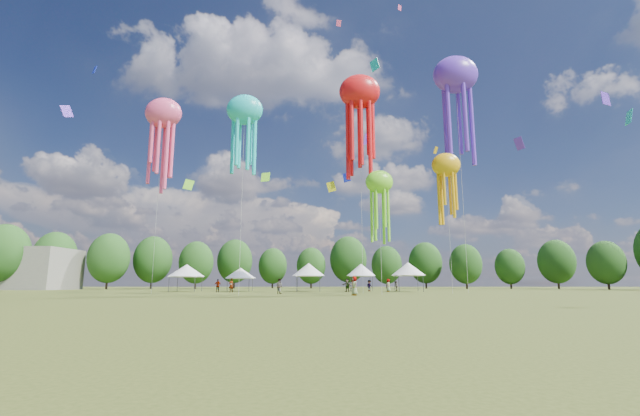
{
  "coord_description": "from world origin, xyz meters",
  "views": [
    {
      "loc": [
        -2.14,
        -11.95,
        1.2
      ],
      "look_at": [
        -2.22,
        15.0,
        6.0
      ],
      "focal_mm": 23.84,
      "sensor_mm": 36.0,
      "label": 1
    }
  ],
  "objects": [
    {
      "name": "spectator_near",
      "position": [
        -7.0,
        37.97,
        0.87
      ],
      "size": [
        1.07,
        1.05,
        1.74
      ],
      "primitive_type": "imported",
      "rotation": [
        0.0,
        0.0,
        2.43
      ],
      "color": "gray",
      "rests_on": "ground"
    },
    {
      "name": "festival_tents",
      "position": [
        -5.18,
        54.67,
        3.21
      ],
      "size": [
        39.08,
        11.15,
        4.44
      ],
      "color": "#47474C",
      "rests_on": "ground"
    },
    {
      "name": "show_kites",
      "position": [
        4.06,
        40.27,
        22.43
      ],
      "size": [
        44.06,
        15.46,
        32.65
      ],
      "color": "#18CDD1",
      "rests_on": "ground"
    },
    {
      "name": "ground",
      "position": [
        0.0,
        0.0,
        0.0
      ],
      "size": [
        300.0,
        300.0,
        0.0
      ],
      "primitive_type": "plane",
      "color": "#384416",
      "rests_on": "ground"
    },
    {
      "name": "small_kites",
      "position": [
        1.31,
        41.04,
        31.57
      ],
      "size": [
        66.0,
        67.71,
        46.24
      ],
      "color": "#18CDD1",
      "rests_on": "ground"
    },
    {
      "name": "treeline",
      "position": [
        -3.87,
        62.51,
        6.54
      ],
      "size": [
        201.57,
        95.24,
        13.43
      ],
      "color": "#38281C",
      "rests_on": "ground"
    },
    {
      "name": "spectators_far",
      "position": [
        0.4,
        49.03,
        0.91
      ],
      "size": [
        27.32,
        25.57,
        1.93
      ],
      "color": "gray",
      "rests_on": "ground"
    }
  ]
}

